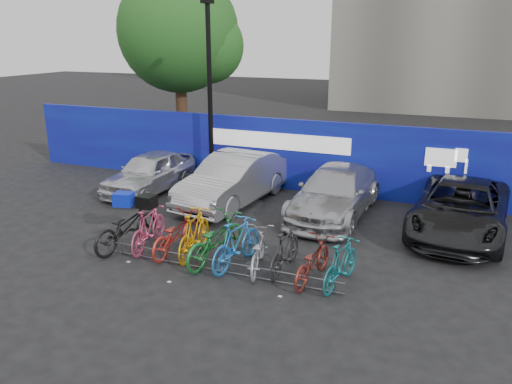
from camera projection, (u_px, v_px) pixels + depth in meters
The scene contains 21 objects.
ground at pixel (231, 262), 11.59m from camera, with size 100.00×100.00×0.00m, color black.
hoarding at pixel (306, 156), 16.53m from camera, with size 22.00×0.18×2.40m.
tree at pixel (184, 34), 21.38m from camera, with size 5.40×5.20×7.80m.
lamppost at pixel (210, 91), 16.53m from camera, with size 0.25×0.50×6.11m.
bike_rack at pixel (219, 266), 11.01m from camera, with size 5.60×0.03×0.30m.
car_0 at pixel (150, 172), 16.67m from camera, with size 1.57×3.90×1.33m, color silver.
car_1 at pixel (234, 179), 15.46m from camera, with size 1.63×4.66×1.54m, color #A4A4A9.
car_2 at pixel (335, 192), 14.45m from camera, with size 1.92×4.72×1.37m, color #A7A8AD.
car_3 at pixel (460, 208), 13.10m from camera, with size 2.27×4.92×1.37m, color black.
bike_0 at pixel (126, 227), 12.22m from camera, with size 0.73×2.08×1.09m, color black.
bike_1 at pixel (149, 228), 12.17m from camera, with size 0.50×1.78×1.07m, color #C84168.
bike_2 at pixel (175, 234), 11.95m from camera, with size 0.64×1.85×0.97m, color red.
bike_3 at pixel (194, 233), 11.79m from camera, with size 0.53×1.87×1.12m, color orange.
bike_4 at pixel (215, 239), 11.44m from camera, with size 0.73×2.11×1.11m, color #1A712C.
bike_5 at pixel (236, 243), 11.20m from camera, with size 0.53×1.88×1.13m, color blue.
bike_6 at pixel (257, 251), 11.06m from camera, with size 0.61×1.74×0.91m, color #94959A.
bike_7 at pixel (285, 251), 10.97m from camera, with size 0.47×1.66×1.00m, color #272629.
bike_8 at pixel (312, 261), 10.57m from camera, with size 0.61×1.75×0.92m, color maroon.
bike_9 at pixel (341, 264), 10.34m from camera, with size 0.48×1.68×1.01m, color #14676D.
cargo_crate at pixel (124, 199), 12.01m from camera, with size 0.45×0.35×0.32m, color #0A1EB8.
cargo_topcase at pixel (147, 201), 11.96m from camera, with size 0.41×0.36×0.30m, color black.
Camera 1 is at (4.50, -9.58, 5.02)m, focal length 35.00 mm.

